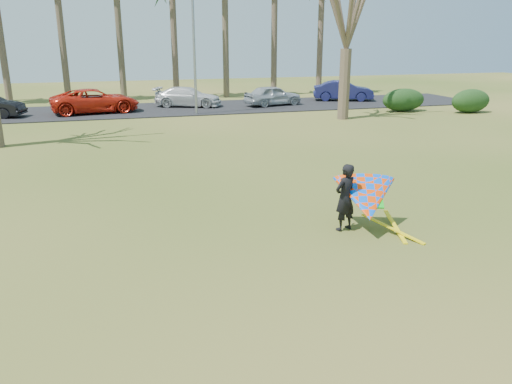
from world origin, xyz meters
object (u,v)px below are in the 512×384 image
object	(u,v)px
car_5	(343,91)
bare_tree_right	(349,0)
car_3	(188,97)
car_2	(95,101)
streetlight	(196,40)
kite_flyer	(364,198)
car_4	(273,95)

from	to	relation	value
car_5	bare_tree_right	bearing A→B (deg)	175.01
car_3	car_2	bearing A→B (deg)	124.02
streetlight	car_5	xyz separation A→B (m)	(11.64, 3.86, -3.68)
bare_tree_right	car_3	xyz separation A→B (m)	(-7.93, 7.69, -5.85)
bare_tree_right	car_2	size ratio (longest dim) A/B	1.72
streetlight	kite_flyer	bearing A→B (deg)	-88.76
car_5	kite_flyer	world-z (taller)	kite_flyer
car_4	car_5	world-z (taller)	car_5
bare_tree_right	streetlight	xyz separation A→B (m)	(-7.84, 4.00, -2.10)
streetlight	car_3	size ratio (longest dim) A/B	1.77
bare_tree_right	car_5	xyz separation A→B (m)	(3.80, 7.86, -5.78)
car_2	car_4	size ratio (longest dim) A/B	1.32
streetlight	car_5	world-z (taller)	streetlight
bare_tree_right	car_2	distance (m)	16.39
bare_tree_right	car_3	size ratio (longest dim) A/B	2.04
car_4	kite_flyer	world-z (taller)	kite_flyer
car_2	car_4	distance (m)	11.80
car_3	bare_tree_right	bearing A→B (deg)	-112.55
car_5	kite_flyer	bearing A→B (deg)	176.06
car_2	car_3	distance (m)	6.19
bare_tree_right	kite_flyer	xyz separation A→B (m)	(-7.40, -16.45, -5.72)
streetlight	kite_flyer	xyz separation A→B (m)	(0.44, -20.45, -3.62)
streetlight	car_4	world-z (taller)	streetlight
bare_tree_right	car_5	size ratio (longest dim) A/B	2.08
bare_tree_right	kite_flyer	world-z (taller)	bare_tree_right
bare_tree_right	streetlight	distance (m)	9.05
streetlight	car_5	size ratio (longest dim) A/B	1.81
bare_tree_right	car_4	distance (m)	9.07
kite_flyer	car_3	bearing A→B (deg)	91.25
car_4	kite_flyer	size ratio (longest dim) A/B	1.70
car_2	car_4	bearing A→B (deg)	-97.93
bare_tree_right	streetlight	bearing A→B (deg)	152.97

